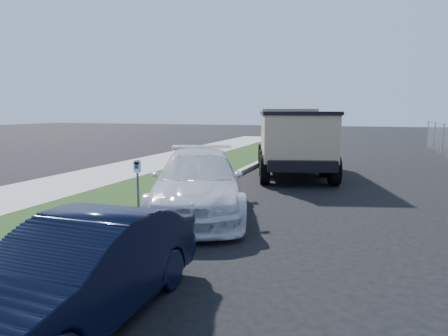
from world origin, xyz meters
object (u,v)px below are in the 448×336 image
(parking_meter, at_px, (137,173))
(navy_sedan, at_px, (80,272))
(dump_truck, at_px, (292,137))
(white_wagon, at_px, (199,182))

(parking_meter, relative_size, navy_sedan, 0.32)
(parking_meter, relative_size, dump_truck, 0.17)
(parking_meter, bearing_deg, white_wagon, 7.07)
(navy_sedan, distance_m, dump_truck, 12.30)
(white_wagon, height_order, dump_truck, dump_truck)
(white_wagon, bearing_deg, parking_meter, -178.68)
(dump_truck, bearing_deg, navy_sedan, -106.79)
(parking_meter, bearing_deg, dump_truck, 57.44)
(parking_meter, height_order, navy_sedan, parking_meter)
(dump_truck, bearing_deg, white_wagon, -113.94)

